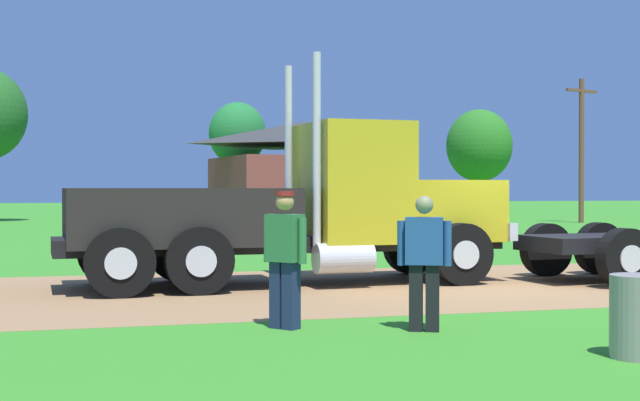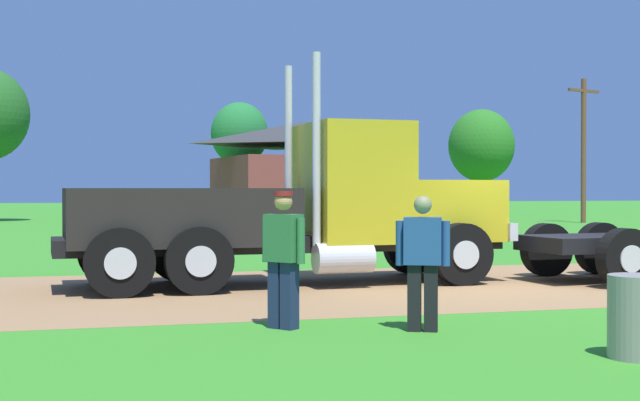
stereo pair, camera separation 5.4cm
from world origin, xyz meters
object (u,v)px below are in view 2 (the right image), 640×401
at_px(visitor_by_barrel, 423,258).
at_px(steel_barrel, 638,317).
at_px(visitor_standing_near, 283,254).
at_px(shed_building, 306,173).
at_px(truck_foreground_white, 298,212).
at_px(utility_pole_near, 584,146).

xyz_separation_m(visitor_by_barrel, steel_barrel, (1.45, -2.16, -0.45)).
relative_size(visitor_standing_near, shed_building, 0.18).
xyz_separation_m(truck_foreground_white, shed_building, (7.47, 28.88, 1.21)).
bearing_deg(steel_barrel, utility_pole_near, 59.20).
relative_size(visitor_by_barrel, utility_pole_near, 0.22).
distance_m(truck_foreground_white, utility_pole_near, 32.16).
relative_size(truck_foreground_white, shed_building, 0.85).
relative_size(visitor_by_barrel, shed_building, 0.17).
relative_size(shed_building, utility_pole_near, 1.31).
relative_size(visitor_standing_near, steel_barrel, 2.00).
bearing_deg(steel_barrel, shed_building, 80.94).
bearing_deg(truck_foreground_white, visitor_by_barrel, -87.94).
bearing_deg(shed_building, truck_foreground_white, -104.51).
relative_size(visitor_standing_near, visitor_by_barrel, 1.04).
bearing_deg(visitor_by_barrel, utility_pole_near, 55.49).
height_order(steel_barrel, shed_building, shed_building).
bearing_deg(utility_pole_near, shed_building, 161.43).
height_order(visitor_by_barrel, shed_building, shed_building).
xyz_separation_m(shed_building, utility_pole_near, (13.30, -4.47, 1.37)).
relative_size(truck_foreground_white, utility_pole_near, 1.12).
distance_m(visitor_standing_near, utility_pole_near, 36.85).
bearing_deg(utility_pole_near, steel_barrel, -120.80).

